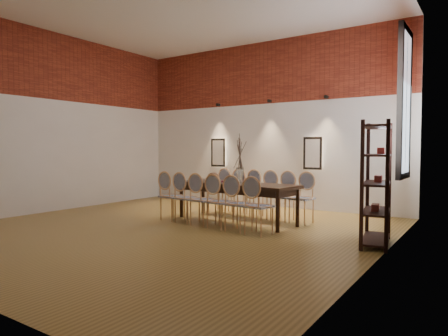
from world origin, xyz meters
The scene contains 32 objects.
floor centered at (0.00, 0.00, -0.01)m, with size 7.00×7.00×0.02m, color olive.
wall_back centered at (0.00, 3.55, 2.00)m, with size 7.00×0.10×4.00m, color silver.
wall_left centered at (-3.55, 0.00, 2.00)m, with size 0.10×7.00×4.00m, color silver.
wall_right centered at (3.55, 0.00, 2.00)m, with size 0.10×7.00×4.00m, color silver.
brick_band_back centered at (0.00, 3.48, 3.25)m, with size 7.00×0.02×1.50m, color maroon.
brick_band_left centered at (-3.48, 0.00, 3.25)m, with size 0.02×7.00×1.50m, color maroon.
niche_left centered at (-1.30, 3.45, 1.30)m, with size 0.36×0.06×0.66m, color #FFEAC6.
niche_right centered at (1.30, 3.45, 1.30)m, with size 0.36×0.06×0.66m, color #FFEAC6.
spot_fixture_left centered at (-1.30, 3.42, 2.55)m, with size 0.08×0.08×0.10m, color black.
spot_fixture_mid centered at (0.20, 3.42, 2.55)m, with size 0.08×0.08×0.10m, color black.
spot_fixture_right centered at (1.60, 3.42, 2.55)m, with size 0.08×0.08×0.10m, color black.
window_glass centered at (3.46, 2.00, 2.15)m, with size 0.02×0.78×2.38m, color silver.
window_frame centered at (3.44, 2.00, 2.15)m, with size 0.08×0.90×2.50m, color black.
window_mullion centered at (3.44, 2.00, 2.15)m, with size 0.06×0.06×2.40m, color black.
dining_table centered at (0.59, 1.27, 0.38)m, with size 2.51×0.81×0.75m, color black.
chair_near_a centered at (-0.53, 0.72, 0.47)m, with size 0.44×0.44×0.94m, color tan, non-canonical shape.
chair_near_b centered at (-0.12, 0.67, 0.47)m, with size 0.44×0.44×0.94m, color tan, non-canonical shape.
chair_near_c centered at (0.30, 0.61, 0.47)m, with size 0.44×0.44×0.94m, color tan, non-canonical shape.
chair_near_d centered at (0.71, 0.56, 0.47)m, with size 0.44×0.44×0.94m, color tan, non-canonical shape.
chair_near_e centered at (1.13, 0.51, 0.47)m, with size 0.44×0.44×0.94m, color tan, non-canonical shape.
chair_near_f centered at (1.54, 0.46, 0.47)m, with size 0.44×0.44×0.94m, color tan, non-canonical shape.
chair_far_a centered at (-0.36, 2.07, 0.47)m, with size 0.44×0.44×0.94m, color tan, non-canonical shape.
chair_far_b centered at (0.05, 2.02, 0.47)m, with size 0.44×0.44×0.94m, color tan, non-canonical shape.
chair_far_c centered at (0.47, 1.97, 0.47)m, with size 0.44×0.44×0.94m, color tan, non-canonical shape.
chair_far_d centered at (0.88, 1.92, 0.47)m, with size 0.44×0.44×0.94m, color tan, non-canonical shape.
chair_far_e centered at (1.30, 1.87, 0.47)m, with size 0.44×0.44×0.94m, color tan, non-canonical shape.
chair_far_f centered at (1.71, 1.81, 0.47)m, with size 0.44×0.44×0.94m, color tan, non-canonical shape.
vase centered at (0.69, 1.25, 0.90)m, with size 0.14×0.14×0.30m, color silver.
dried_branches centered at (0.69, 1.25, 1.35)m, with size 0.50×0.50×0.70m, color #46362B, non-canonical shape.
bowl centered at (0.05, 1.28, 0.84)m, with size 0.24×0.24×0.18m, color brown.
book centered at (0.44, 1.27, 0.77)m, with size 0.26×0.18×0.03m, color #912652.
shelving_rack centered at (3.28, 0.84, 0.90)m, with size 0.38×1.00×1.80m, color black, non-canonical shape.
Camera 1 is at (4.64, -5.21, 1.40)m, focal length 32.00 mm.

